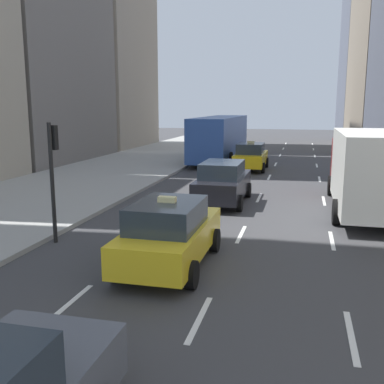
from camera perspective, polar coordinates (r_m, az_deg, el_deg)
name	(u,v)px	position (r m, az deg, el deg)	size (l,w,h in m)	color
sidewalk_left	(121,168)	(29.48, -9.04, 2.99)	(8.00, 66.00, 0.15)	#9E9E99
lane_markings	(265,186)	(23.32, 9.22, 0.73)	(5.72, 56.00, 0.01)	white
taxi_lead	(170,233)	(11.50, -2.85, -5.23)	(2.02, 4.40, 1.87)	yellow
taxi_second	(251,156)	(29.04, 7.48, 4.52)	(2.02, 4.40, 1.87)	yellow
sedan_black_near	(223,182)	(18.94, 3.95, 1.27)	(2.02, 4.60, 1.79)	black
city_bus	(220,137)	(33.78, 3.61, 7.03)	(2.80, 11.61, 3.25)	#2D519E
box_truck	(366,169)	(18.37, 21.28, 2.78)	(2.58, 8.40, 3.15)	maroon
traffic_light_pole	(53,163)	(13.89, -17.26, 3.54)	(0.24, 0.42, 3.60)	black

